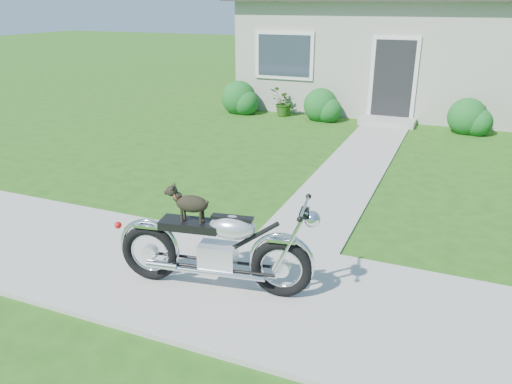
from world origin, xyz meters
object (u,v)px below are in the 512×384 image
at_px(motorcycle_with_dog, 217,246).
at_px(potted_plant_left, 283,102).
at_px(house, 464,32).
at_px(potted_plant_right, 479,119).

bearing_deg(motorcycle_with_dog, potted_plant_left, 96.01).
xyz_separation_m(house, motorcycle_with_dog, (-1.95, -12.18, -1.61)).
xyz_separation_m(house, potted_plant_left, (-4.34, -3.44, -1.77)).
relative_size(house, potted_plant_left, 16.42).
distance_m(potted_plant_right, motorcycle_with_dog, 9.12).
bearing_deg(potted_plant_right, motorcycle_with_dog, -106.61).
height_order(potted_plant_right, motorcycle_with_dog, motorcycle_with_dog).
distance_m(potted_plant_left, motorcycle_with_dog, 9.06).
bearing_deg(house, potted_plant_right, -79.15).
relative_size(potted_plant_right, motorcycle_with_dog, 0.32).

